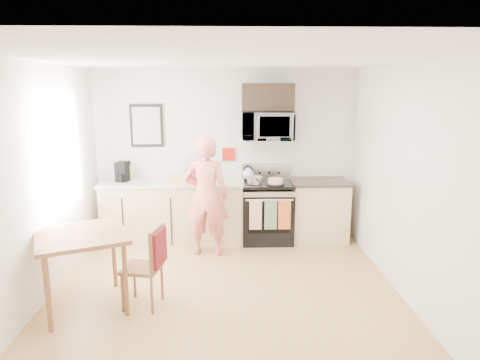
{
  "coord_description": "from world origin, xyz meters",
  "views": [
    {
      "loc": [
        0.03,
        -4.3,
        2.34
      ],
      "look_at": [
        0.19,
        1.0,
        1.17
      ],
      "focal_mm": 32.0,
      "sensor_mm": 36.0,
      "label": 1
    }
  ],
  "objects_px": {
    "dining_table": "(82,242)",
    "chair": "(153,256)",
    "microwave": "(268,126)",
    "cake": "(275,182)",
    "range": "(267,213)",
    "person": "(206,196)"
  },
  "relations": [
    {
      "from": "dining_table",
      "to": "chair",
      "type": "distance_m",
      "value": 0.76
    },
    {
      "from": "microwave",
      "to": "dining_table",
      "type": "distance_m",
      "value": 3.16
    },
    {
      "from": "cake",
      "to": "microwave",
      "type": "bearing_deg",
      "value": 111.21
    },
    {
      "from": "microwave",
      "to": "cake",
      "type": "distance_m",
      "value": 0.84
    },
    {
      "from": "range",
      "to": "cake",
      "type": "bearing_deg",
      "value": -57.3
    },
    {
      "from": "person",
      "to": "chair",
      "type": "xyz_separation_m",
      "value": [
        -0.5,
        -1.48,
        -0.27
      ]
    },
    {
      "from": "microwave",
      "to": "dining_table",
      "type": "height_order",
      "value": "microwave"
    },
    {
      "from": "range",
      "to": "chair",
      "type": "height_order",
      "value": "range"
    },
    {
      "from": "range",
      "to": "dining_table",
      "type": "distance_m",
      "value": 2.94
    },
    {
      "from": "microwave",
      "to": "person",
      "type": "height_order",
      "value": "microwave"
    },
    {
      "from": "microwave",
      "to": "person",
      "type": "bearing_deg",
      "value": -144.98
    },
    {
      "from": "cake",
      "to": "person",
      "type": "bearing_deg",
      "value": -159.92
    },
    {
      "from": "person",
      "to": "range",
      "type": "bearing_deg",
      "value": -143.84
    },
    {
      "from": "person",
      "to": "chair",
      "type": "relative_size",
      "value": 1.88
    },
    {
      "from": "microwave",
      "to": "chair",
      "type": "relative_size",
      "value": 0.84
    },
    {
      "from": "microwave",
      "to": "chair",
      "type": "bearing_deg",
      "value": -123.54
    },
    {
      "from": "chair",
      "to": "cake",
      "type": "distance_m",
      "value": 2.41
    },
    {
      "from": "range",
      "to": "dining_table",
      "type": "height_order",
      "value": "range"
    },
    {
      "from": "person",
      "to": "dining_table",
      "type": "height_order",
      "value": "person"
    },
    {
      "from": "dining_table",
      "to": "cake",
      "type": "distance_m",
      "value": 2.9
    },
    {
      "from": "range",
      "to": "chair",
      "type": "bearing_deg",
      "value": -124.89
    },
    {
      "from": "person",
      "to": "dining_table",
      "type": "xyz_separation_m",
      "value": [
        -1.24,
        -1.46,
        -0.11
      ]
    }
  ]
}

